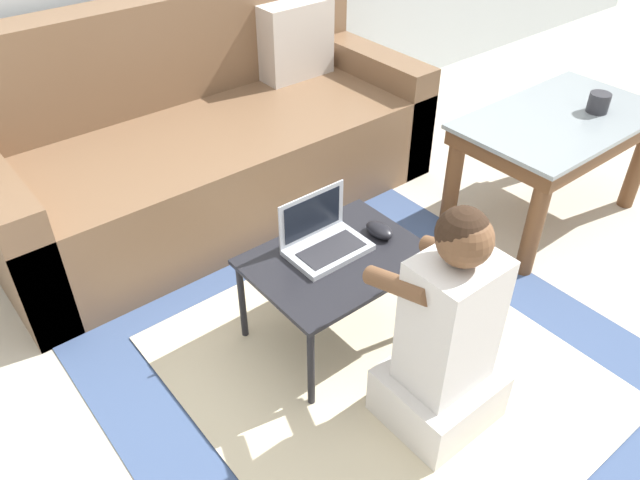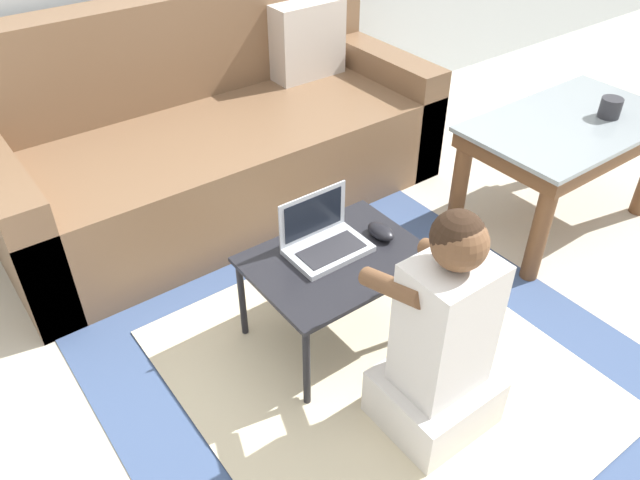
# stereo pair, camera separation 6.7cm
# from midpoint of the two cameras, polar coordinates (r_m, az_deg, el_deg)

# --- Properties ---
(ground_plane) EXTENTS (16.00, 16.00, 0.00)m
(ground_plane) POSITION_cam_midpoint_polar(r_m,az_deg,el_deg) (2.20, 1.89, -11.59)
(ground_plane) COLOR beige
(area_rug) EXTENTS (1.68, 1.88, 0.01)m
(area_rug) POSITION_cam_midpoint_polar(r_m,az_deg,el_deg) (2.19, 4.63, -11.80)
(area_rug) COLOR #3D517A
(area_rug) RESTS_ON ground_plane
(couch) EXTENTS (1.98, 0.86, 0.88)m
(couch) POSITION_cam_midpoint_polar(r_m,az_deg,el_deg) (2.90, -10.90, 8.76)
(couch) COLOR brown
(couch) RESTS_ON ground_plane
(coffee_table) EXTENTS (0.89, 0.53, 0.50)m
(coffee_table) POSITION_cam_midpoint_polar(r_m,az_deg,el_deg) (2.85, 20.27, 9.03)
(coffee_table) COLOR gray
(coffee_table) RESTS_ON ground_plane
(laptop_desk) EXTENTS (0.58, 0.44, 0.35)m
(laptop_desk) POSITION_cam_midpoint_polar(r_m,az_deg,el_deg) (2.09, 0.69, -2.40)
(laptop_desk) COLOR black
(laptop_desk) RESTS_ON ground_plane
(laptop) EXTENTS (0.27, 0.18, 0.19)m
(laptop) POSITION_cam_midpoint_polar(r_m,az_deg,el_deg) (2.08, -0.52, -0.12)
(laptop) COLOR #B7BCC6
(laptop) RESTS_ON laptop_desk
(computer_mouse) EXTENTS (0.07, 0.11, 0.04)m
(computer_mouse) POSITION_cam_midpoint_polar(r_m,az_deg,el_deg) (2.16, 4.58, 0.91)
(computer_mouse) COLOR black
(computer_mouse) RESTS_ON laptop_desk
(person_seated) EXTENTS (0.33, 0.38, 0.78)m
(person_seated) POSITION_cam_midpoint_polar(r_m,az_deg,el_deg) (1.86, 10.42, -9.05)
(person_seated) COLOR silver
(person_seated) RESTS_ON ground_plane
(cup_on_table) EXTENTS (0.09, 0.09, 0.08)m
(cup_on_table) POSITION_cam_midpoint_polar(r_m,az_deg,el_deg) (2.89, 23.52, 11.44)
(cup_on_table) COLOR #2D2D33
(cup_on_table) RESTS_ON coffee_table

